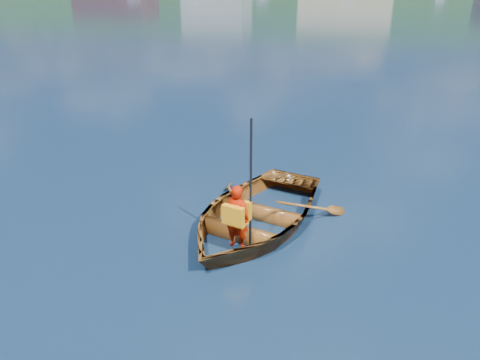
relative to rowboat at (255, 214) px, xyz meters
name	(u,v)px	position (x,y,z in m)	size (l,w,h in m)	color
ground	(209,245)	(-0.57, -0.81, -0.22)	(600.00, 600.00, 0.00)	#111E44
rowboat	(255,214)	(0.00, 0.00, 0.00)	(3.35, 4.09, 0.74)	brown
child_paddler	(237,216)	(-0.07, -0.91, 0.42)	(0.43, 0.40, 2.04)	#BA1702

